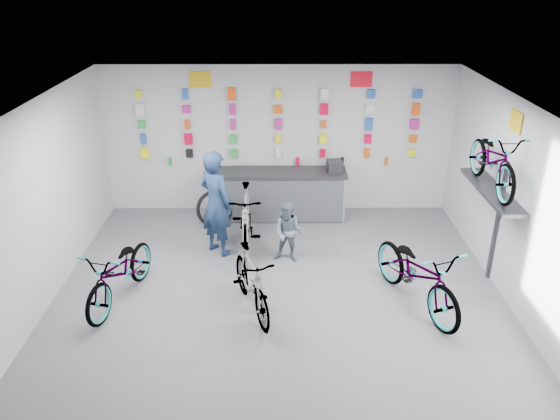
{
  "coord_description": "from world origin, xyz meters",
  "views": [
    {
      "loc": [
        -0.01,
        -6.59,
        4.77
      ],
      "look_at": [
        0.02,
        1.4,
        1.13
      ],
      "focal_mm": 35.0,
      "sensor_mm": 36.0,
      "label": 1
    }
  ],
  "objects_px": {
    "counter": "(278,195)",
    "clerk": "(216,203)",
    "bike_center": "(251,282)",
    "customer": "(289,232)",
    "bike_service": "(246,219)",
    "bike_right": "(417,273)",
    "bike_left": "(121,272)"
  },
  "relations": [
    {
      "from": "counter",
      "to": "clerk",
      "type": "bearing_deg",
      "value": -126.66
    },
    {
      "from": "customer",
      "to": "bike_left",
      "type": "bearing_deg",
      "value": -142.21
    },
    {
      "from": "clerk",
      "to": "customer",
      "type": "distance_m",
      "value": 1.36
    },
    {
      "from": "bike_left",
      "to": "bike_service",
      "type": "height_order",
      "value": "bike_service"
    },
    {
      "from": "bike_center",
      "to": "bike_service",
      "type": "bearing_deg",
      "value": 75.99
    },
    {
      "from": "counter",
      "to": "bike_service",
      "type": "relative_size",
      "value": 1.41
    },
    {
      "from": "counter",
      "to": "clerk",
      "type": "height_order",
      "value": "clerk"
    },
    {
      "from": "bike_left",
      "to": "clerk",
      "type": "distance_m",
      "value": 2.08
    },
    {
      "from": "bike_left",
      "to": "bike_service",
      "type": "distance_m",
      "value": 2.48
    },
    {
      "from": "counter",
      "to": "bike_right",
      "type": "relative_size",
      "value": 1.29
    },
    {
      "from": "bike_center",
      "to": "customer",
      "type": "height_order",
      "value": "customer"
    },
    {
      "from": "counter",
      "to": "customer",
      "type": "bearing_deg",
      "value": -84.48
    },
    {
      "from": "bike_center",
      "to": "customer",
      "type": "bearing_deg",
      "value": 50.03
    },
    {
      "from": "bike_center",
      "to": "clerk",
      "type": "relative_size",
      "value": 0.87
    },
    {
      "from": "clerk",
      "to": "bike_service",
      "type": "bearing_deg",
      "value": -123.9
    },
    {
      "from": "bike_right",
      "to": "bike_service",
      "type": "distance_m",
      "value": 3.21
    },
    {
      "from": "bike_right",
      "to": "bike_left",
      "type": "bearing_deg",
      "value": 157.07
    },
    {
      "from": "bike_left",
      "to": "bike_service",
      "type": "xyz_separation_m",
      "value": [
        1.82,
        1.68,
        0.08
      ]
    },
    {
      "from": "bike_left",
      "to": "bike_service",
      "type": "relative_size",
      "value": 0.99
    },
    {
      "from": "counter",
      "to": "clerk",
      "type": "distance_m",
      "value": 1.87
    },
    {
      "from": "bike_center",
      "to": "customer",
      "type": "distance_m",
      "value": 1.62
    },
    {
      "from": "bike_center",
      "to": "bike_right",
      "type": "bearing_deg",
      "value": -15.66
    },
    {
      "from": "bike_left",
      "to": "clerk",
      "type": "height_order",
      "value": "clerk"
    },
    {
      "from": "bike_left",
      "to": "bike_right",
      "type": "height_order",
      "value": "bike_right"
    },
    {
      "from": "counter",
      "to": "bike_left",
      "type": "xyz_separation_m",
      "value": [
        -2.4,
        -3.0,
        0.01
      ]
    },
    {
      "from": "bike_service",
      "to": "customer",
      "type": "relative_size",
      "value": 1.75
    },
    {
      "from": "bike_left",
      "to": "customer",
      "type": "bearing_deg",
      "value": 39.82
    },
    {
      "from": "counter",
      "to": "bike_center",
      "type": "xyz_separation_m",
      "value": [
        -0.4,
        -3.29,
        0.01
      ]
    },
    {
      "from": "counter",
      "to": "customer",
      "type": "height_order",
      "value": "customer"
    },
    {
      "from": "bike_right",
      "to": "customer",
      "type": "xyz_separation_m",
      "value": [
        -1.9,
        1.36,
        -0.01
      ]
    },
    {
      "from": "bike_left",
      "to": "clerk",
      "type": "xyz_separation_m",
      "value": [
        1.31,
        1.55,
        0.46
      ]
    },
    {
      "from": "counter",
      "to": "bike_center",
      "type": "bearing_deg",
      "value": -96.95
    }
  ]
}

